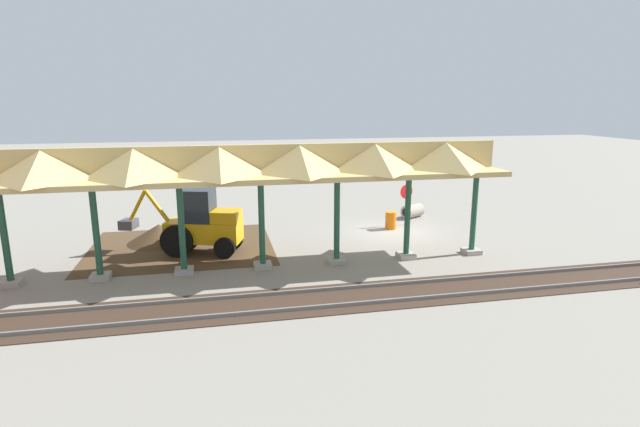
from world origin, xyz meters
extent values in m
plane|color=gray|center=(0.00, 0.00, 0.00)|extent=(120.00, 120.00, 0.00)
cube|color=#4C3823|center=(10.41, 0.47, 0.00)|extent=(8.09, 7.00, 0.01)
cube|color=#9E998E|center=(-2.01, 4.09, 0.10)|extent=(0.70, 0.70, 0.20)
cylinder|color=#1E4C38|center=(-2.01, 4.09, 1.80)|extent=(0.24, 0.24, 3.60)
cube|color=#9E998E|center=(1.02, 4.09, 0.10)|extent=(0.70, 0.70, 0.20)
cylinder|color=#1E4C38|center=(1.02, 4.09, 1.80)|extent=(0.24, 0.24, 3.60)
cube|color=#9E998E|center=(4.05, 4.09, 0.10)|extent=(0.70, 0.70, 0.20)
cylinder|color=#1E4C38|center=(4.05, 4.09, 1.80)|extent=(0.24, 0.24, 3.60)
cube|color=#9E998E|center=(7.08, 4.09, 0.10)|extent=(0.70, 0.70, 0.20)
cylinder|color=#1E4C38|center=(7.08, 4.09, 1.80)|extent=(0.24, 0.24, 3.60)
cube|color=#9E998E|center=(10.11, 4.09, 0.10)|extent=(0.70, 0.70, 0.20)
cylinder|color=#1E4C38|center=(10.11, 4.09, 1.80)|extent=(0.24, 0.24, 3.60)
cube|color=#9E998E|center=(13.15, 4.09, 0.10)|extent=(0.70, 0.70, 0.20)
cylinder|color=#1E4C38|center=(13.15, 4.09, 1.80)|extent=(0.24, 0.24, 3.60)
cube|color=#9E998E|center=(16.18, 4.09, 0.10)|extent=(0.70, 0.70, 0.20)
cylinder|color=#1E4C38|center=(16.18, 4.09, 1.80)|extent=(0.24, 0.24, 3.60)
cube|color=tan|center=(7.08, 4.09, 3.70)|extent=(19.39, 3.20, 0.20)
cube|color=tan|center=(7.08, 4.09, 4.35)|extent=(19.39, 0.20, 1.10)
pyramid|color=tan|center=(-0.50, 4.09, 4.35)|extent=(2.73, 3.20, 1.10)
pyramid|color=tan|center=(2.53, 4.09, 4.35)|extent=(2.73, 3.20, 1.10)
pyramid|color=tan|center=(5.57, 4.09, 4.35)|extent=(2.73, 3.20, 1.10)
pyramid|color=tan|center=(8.60, 4.09, 4.35)|extent=(2.73, 3.20, 1.10)
pyramid|color=tan|center=(11.63, 4.09, 4.35)|extent=(2.73, 3.20, 1.10)
pyramid|color=tan|center=(14.66, 4.09, 4.35)|extent=(2.73, 3.20, 1.10)
cube|color=slate|center=(0.00, 7.08, 0.07)|extent=(60.00, 0.08, 0.15)
cube|color=slate|center=(0.00, 8.51, 0.07)|extent=(60.00, 0.08, 0.15)
cube|color=#38281E|center=(0.00, 7.80, 0.01)|extent=(60.00, 2.58, 0.03)
cylinder|color=gray|center=(-1.07, -1.26, 1.00)|extent=(0.06, 0.06, 2.01)
cylinder|color=red|center=(-1.07, -1.26, 1.82)|extent=(0.74, 0.23, 0.76)
cube|color=orange|center=(9.36, 1.51, 0.97)|extent=(3.44, 2.20, 0.90)
cube|color=#1E262D|center=(9.55, 1.45, 2.12)|extent=(1.59, 1.51, 1.40)
cube|color=orange|center=(8.38, 1.82, 1.67)|extent=(1.43, 1.39, 0.50)
cylinder|color=black|center=(10.06, 0.54, 0.70)|extent=(1.43, 0.71, 1.40)
cylinder|color=black|center=(10.49, 1.90, 0.70)|extent=(1.43, 0.71, 1.40)
cylinder|color=black|center=(8.13, 1.21, 0.45)|extent=(0.95, 0.56, 0.90)
cylinder|color=black|center=(8.52, 2.45, 0.45)|extent=(0.95, 0.56, 0.90)
cylinder|color=orange|center=(11.32, 0.89, 2.08)|extent=(1.07, 0.49, 1.41)
cylinder|color=orange|center=(12.18, 0.62, 1.97)|extent=(1.02, 0.46, 1.60)
cube|color=#47474C|center=(12.60, 0.49, 1.21)|extent=(0.81, 0.94, 0.40)
cone|color=#4C3823|center=(11.45, -0.58, 0.00)|extent=(5.96, 5.96, 1.75)
cylinder|color=#9E9384|center=(-2.14, -2.86, 0.38)|extent=(1.45, 1.27, 0.75)
cylinder|color=black|center=(-1.60, -2.55, 0.38)|extent=(0.26, 0.43, 0.49)
cylinder|color=orange|center=(-0.03, -0.68, 0.45)|extent=(0.56, 0.56, 0.90)
camera|label=1|loc=(8.83, 23.06, 6.57)|focal=28.00mm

